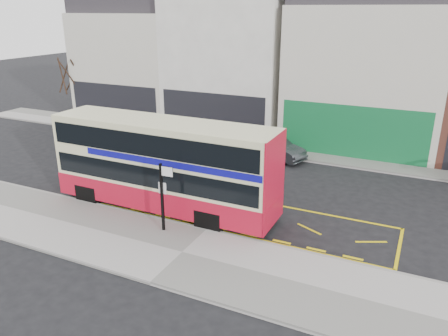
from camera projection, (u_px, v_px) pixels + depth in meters
The scene contains 14 objects.
ground at pixel (211, 228), 17.60m from camera, with size 120.00×120.00×0.00m, color black.
pavement at pixel (182, 254), 15.62m from camera, with size 40.00×4.00×0.15m, color #A39E9A.
kerb at pixel (207, 230), 17.26m from camera, with size 40.00×0.15×0.15m, color gray.
far_pavement at pixel (292, 151), 26.91m from camera, with size 50.00×3.00×0.15m, color #A39E9A.
road_markings at pixel (228, 212), 18.96m from camera, with size 14.00×3.40×0.01m, color yellow, non-canonical shape.
terrace_far_left at pixel (143, 56), 34.07m from camera, with size 8.00×8.01×10.80m.
terrace_left at pixel (237, 54), 30.69m from camera, with size 8.00×8.01×11.80m.
terrace_green_shop at pixel (369, 64), 27.17m from camera, with size 9.00×8.01×11.30m.
double_decker_bus at pixel (165, 164), 18.54m from camera, with size 9.99×2.33×3.99m.
bus_stop_post at pixel (163, 191), 16.56m from camera, with size 0.69×0.13×2.76m.
car_silver at pixel (140, 130), 29.31m from camera, with size 1.52×3.78×1.29m, color #9F9EA3.
car_grey at pixel (273, 147), 25.59m from camera, with size 1.39×3.98×1.31m, color #383A3F.
street_tree_left at pixel (71, 66), 32.99m from camera, with size 2.86×2.86×6.18m.
street_tree_right at pixel (441, 103), 23.79m from camera, with size 2.37×2.37×5.12m.
Camera 1 is at (7.16, -13.96, 8.35)m, focal length 35.00 mm.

